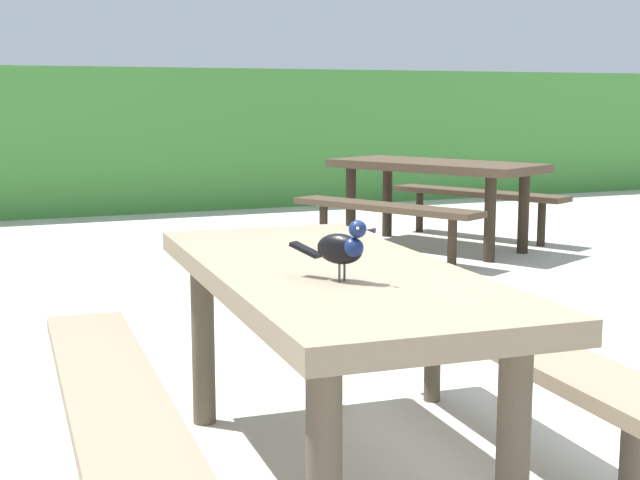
{
  "coord_description": "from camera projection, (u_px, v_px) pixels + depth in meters",
  "views": [
    {
      "loc": [
        -1.4,
        -2.33,
        1.27
      ],
      "look_at": [
        -0.35,
        0.19,
        0.84
      ],
      "focal_mm": 50.81,
      "sensor_mm": 36.0,
      "label": 1
    }
  ],
  "objects": [
    {
      "name": "picnic_table_foreground",
      "position": [
        328.0,
        321.0,
        2.93
      ],
      "size": [
        1.77,
        1.84,
        0.74
      ],
      "color": "#84725B",
      "rests_on": "ground"
    },
    {
      "name": "picnic_table_mid_left",
      "position": [
        435.0,
        183.0,
        7.67
      ],
      "size": [
        2.26,
        2.27,
        0.74
      ],
      "color": "#473828",
      "rests_on": "ground"
    },
    {
      "name": "bird_grackle",
      "position": [
        343.0,
        247.0,
        2.62
      ],
      "size": [
        0.18,
        0.25,
        0.18
      ],
      "color": "black",
      "rests_on": "picnic_table_foreground"
    },
    {
      "name": "hedge_wall",
      "position": [
        76.0,
        140.0,
        10.25
      ],
      "size": [
        28.0,
        1.3,
        1.6
      ],
      "primitive_type": "cube",
      "color": "#428438",
      "rests_on": "ground"
    }
  ]
}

